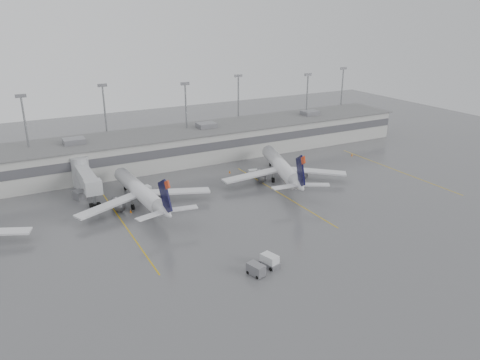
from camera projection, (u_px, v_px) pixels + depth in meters
name	position (u px, v px, depth m)	size (l,w,h in m)	color
ground	(270.00, 260.00, 76.53)	(260.00, 260.00, 0.00)	#4F4F51
terminal	(155.00, 149.00, 123.15)	(152.00, 17.00, 9.45)	#ADADA7
light_masts	(146.00, 115.00, 125.25)	(142.40, 8.00, 20.60)	gray
jet_bridge_right	(84.00, 176.00, 104.00)	(4.00, 17.20, 7.00)	#A1A3A6
stand_markings	(209.00, 208.00, 96.42)	(105.25, 40.00, 0.01)	#C39A0B
jet_mid_left	(141.00, 192.00, 96.32)	(28.73, 32.26, 10.43)	silver
jet_mid_right	(282.00, 167.00, 110.88)	(28.68, 32.66, 10.91)	silver
baggage_tug	(270.00, 262.00, 74.35)	(2.75, 3.56, 2.03)	silver
baggage_cart	(256.00, 269.00, 71.88)	(2.33, 3.17, 1.83)	slate
gse_uld_b	(144.00, 191.00, 103.26)	(2.72, 1.81, 1.93)	silver
gse_uld_c	(253.00, 173.00, 115.25)	(2.21, 1.47, 1.56)	silver
gse_loader	(79.00, 195.00, 101.03)	(1.81, 2.89, 1.81)	slate
cone_b	(131.00, 211.00, 94.37)	(0.42, 0.42, 0.67)	orange
cone_c	(230.00, 172.00, 117.31)	(0.44, 0.44, 0.69)	orange
cone_d	(352.00, 154.00, 131.21)	(0.49, 0.49, 0.78)	orange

